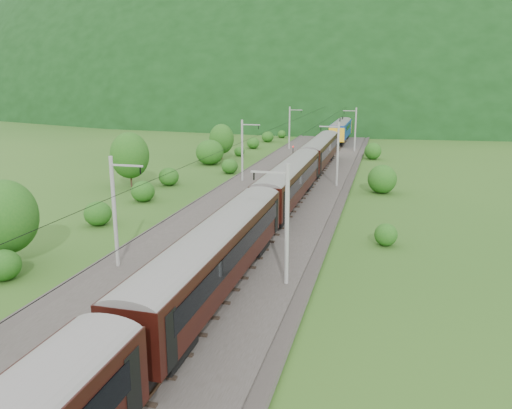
# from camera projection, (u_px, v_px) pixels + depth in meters

# --- Properties ---
(ground) EXTENTS (600.00, 600.00, 0.00)m
(ground) POSITION_uv_depth(u_px,v_px,m) (199.00, 278.00, 34.67)
(ground) COLOR #264D18
(ground) RESTS_ON ground
(railbed) EXTENTS (14.00, 220.00, 0.30)m
(railbed) POSITION_uv_depth(u_px,v_px,m) (240.00, 234.00, 44.00)
(railbed) COLOR #38332D
(railbed) RESTS_ON ground
(track_left) EXTENTS (2.40, 220.00, 0.27)m
(track_left) POSITION_uv_depth(u_px,v_px,m) (214.00, 229.00, 44.54)
(track_left) COLOR brown
(track_left) RESTS_ON railbed
(track_right) EXTENTS (2.40, 220.00, 0.27)m
(track_right) POSITION_uv_depth(u_px,v_px,m) (266.00, 234.00, 43.35)
(track_right) COLOR brown
(track_right) RESTS_ON railbed
(catenary_left) EXTENTS (2.54, 192.28, 8.00)m
(catenary_left) POSITION_uv_depth(u_px,v_px,m) (243.00, 149.00, 65.07)
(catenary_left) COLOR gray
(catenary_left) RESTS_ON railbed
(catenary_right) EXTENTS (2.54, 192.28, 8.00)m
(catenary_right) POSITION_uv_depth(u_px,v_px,m) (337.00, 153.00, 62.03)
(catenary_right) COLOR gray
(catenary_right) RESTS_ON railbed
(overhead_wires) EXTENTS (4.83, 198.00, 0.03)m
(overhead_wires) POSITION_uv_depth(u_px,v_px,m) (239.00, 156.00, 42.30)
(overhead_wires) COLOR black
(overhead_wires) RESTS_ON ground
(mountain_main) EXTENTS (504.00, 360.00, 244.00)m
(mountain_main) POSITION_uv_depth(u_px,v_px,m) (368.00, 103.00, 278.32)
(mountain_main) COLOR black
(mountain_main) RESTS_ON ground
(mountain_ridge) EXTENTS (336.00, 280.00, 132.00)m
(mountain_ridge) POSITION_uv_depth(u_px,v_px,m) (194.00, 98.00, 345.57)
(mountain_ridge) COLOR black
(mountain_ridge) RESTS_ON ground
(train) EXTENTS (3.05, 123.64, 5.31)m
(train) POSITION_uv_depth(u_px,v_px,m) (290.00, 175.00, 52.66)
(train) COLOR black
(train) RESTS_ON ground
(hazard_post_near) EXTENTS (0.17, 0.17, 1.62)m
(hazard_post_near) POSITION_uv_depth(u_px,v_px,m) (300.00, 162.00, 76.35)
(hazard_post_near) COLOR red
(hazard_post_near) RESTS_ON railbed
(hazard_post_far) EXTENTS (0.16, 0.16, 1.46)m
(hazard_post_far) POSITION_uv_depth(u_px,v_px,m) (315.00, 153.00, 85.31)
(hazard_post_far) COLOR red
(hazard_post_far) RESTS_ON railbed
(signal) EXTENTS (0.22, 0.22, 1.96)m
(signal) POSITION_uv_depth(u_px,v_px,m) (293.00, 151.00, 85.29)
(signal) COLOR black
(signal) RESTS_ON railbed
(vegetation_left) EXTENTS (13.62, 149.71, 6.98)m
(vegetation_left) POSITION_uv_depth(u_px,v_px,m) (94.00, 192.00, 48.47)
(vegetation_left) COLOR #1F5516
(vegetation_left) RESTS_ON ground
(vegetation_right) EXTENTS (7.36, 99.24, 3.10)m
(vegetation_right) POSITION_uv_depth(u_px,v_px,m) (381.00, 229.00, 41.08)
(vegetation_right) COLOR #1F5516
(vegetation_right) RESTS_ON ground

